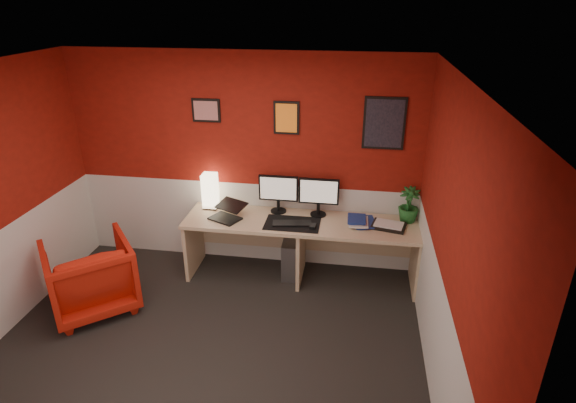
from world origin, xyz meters
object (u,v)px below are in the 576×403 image
at_px(monitor_right, 319,191).
at_px(zen_tray, 389,226).
at_px(shoji_lamp, 210,192).
at_px(laptop, 225,210).
at_px(armchair, 90,276).
at_px(pc_tower, 292,256).
at_px(desk, 301,250).
at_px(monitor_left, 278,188).
at_px(potted_plant, 409,205).

distance_m(monitor_right, zen_tray, 0.85).
bearing_deg(shoji_lamp, zen_tray, -5.45).
height_order(laptop, armchair, laptop).
bearing_deg(pc_tower, zen_tray, -6.36).
distance_m(desk, monitor_right, 0.70).
bearing_deg(shoji_lamp, monitor_right, -0.34).
bearing_deg(monitor_right, pc_tower, -160.21).
xyz_separation_m(pc_tower, armchair, (-1.96, -0.96, 0.15)).
relative_size(monitor_right, armchair, 0.70).
relative_size(pc_tower, armchair, 0.54).
bearing_deg(desk, monitor_left, 144.40).
xyz_separation_m(desk, pc_tower, (-0.11, 0.09, -0.14)).
relative_size(shoji_lamp, armchair, 0.48).
height_order(shoji_lamp, monitor_left, monitor_left).
relative_size(monitor_left, monitor_right, 1.00).
height_order(monitor_left, zen_tray, monitor_left).
bearing_deg(desk, shoji_lamp, 169.82).
xyz_separation_m(laptop, monitor_left, (0.55, 0.29, 0.18)).
distance_m(monitor_left, zen_tray, 1.29).
height_order(desk, zen_tray, zen_tray).
distance_m(pc_tower, armchair, 2.19).
distance_m(shoji_lamp, laptop, 0.38).
bearing_deg(laptop, potted_plant, 33.20).
relative_size(shoji_lamp, potted_plant, 1.01).
height_order(desk, monitor_right, monitor_right).
bearing_deg(pc_tower, shoji_lamp, 171.85).
bearing_deg(pc_tower, monitor_right, 18.02).
bearing_deg(monitor_left, zen_tray, -9.53).
bearing_deg(potted_plant, shoji_lamp, 179.66).
distance_m(zen_tray, armchair, 3.16).
height_order(desk, laptop, laptop).
bearing_deg(potted_plant, pc_tower, -175.68).
bearing_deg(potted_plant, desk, -171.01).
height_order(monitor_left, armchair, monitor_left).
bearing_deg(shoji_lamp, armchair, -132.54).
distance_m(zen_tray, pc_tower, 1.18).
bearing_deg(monitor_left, laptop, -152.44).
height_order(laptop, potted_plant, potted_plant).
bearing_deg(laptop, armchair, -121.29).
distance_m(monitor_left, potted_plant, 1.45).
bearing_deg(monitor_right, potted_plant, -0.34).
relative_size(monitor_left, zen_tray, 1.66).
height_order(desk, pc_tower, desk).
xyz_separation_m(shoji_lamp, laptop, (0.24, -0.27, -0.09)).
distance_m(potted_plant, pc_tower, 1.45).
xyz_separation_m(desk, zen_tray, (0.95, 0.00, 0.38)).
xyz_separation_m(desk, monitor_left, (-0.29, 0.21, 0.66)).
xyz_separation_m(desk, laptop, (-0.85, -0.08, 0.47)).
bearing_deg(laptop, desk, 31.08).
bearing_deg(monitor_left, armchair, -148.66).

